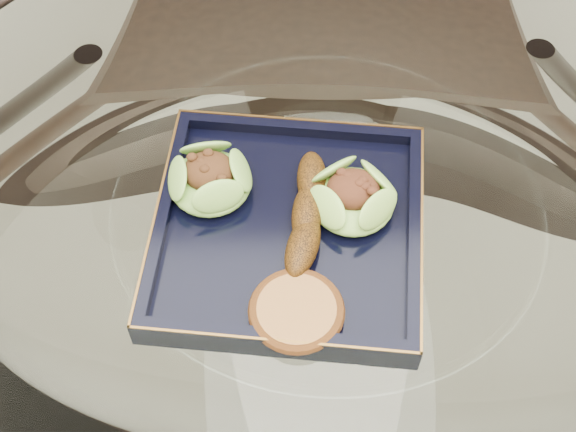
{
  "coord_description": "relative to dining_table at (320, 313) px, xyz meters",
  "views": [
    {
      "loc": [
        -0.05,
        -0.45,
        1.46
      ],
      "look_at": [
        -0.04,
        0.0,
        0.8
      ],
      "focal_mm": 50.0,
      "sensor_mm": 36.0,
      "label": 1
    }
  ],
  "objects": [
    {
      "name": "roasted_plantain",
      "position": [
        -0.02,
        0.01,
        0.2
      ],
      "size": [
        0.05,
        0.15,
        0.03
      ],
      "primitive_type": "ellipsoid",
      "rotation": [
        0.0,
        0.0,
        1.42
      ],
      "color": "#553009",
      "rests_on": "navy_plate"
    },
    {
      "name": "dining_table",
      "position": [
        0.0,
        0.0,
        0.0
      ],
      "size": [
        1.13,
        1.13,
        0.77
      ],
      "color": "white",
      "rests_on": "ground"
    },
    {
      "name": "lettuce_wrap_left",
      "position": [
        -0.12,
        0.05,
        0.2
      ],
      "size": [
        0.1,
        0.1,
        0.03
      ],
      "primitive_type": "ellipsoid",
      "rotation": [
        0.0,
        0.0,
        -0.2
      ],
      "color": "#60A52F",
      "rests_on": "navy_plate"
    },
    {
      "name": "navy_plate",
      "position": [
        -0.04,
        0.0,
        0.17
      ],
      "size": [
        0.3,
        0.3,
        0.02
      ],
      "primitive_type": "cube",
      "rotation": [
        0.0,
        0.0,
        -0.12
      ],
      "color": "black",
      "rests_on": "dining_table"
    },
    {
      "name": "lettuce_wrap_right",
      "position": [
        0.03,
        0.02,
        0.2
      ],
      "size": [
        0.1,
        0.1,
        0.03
      ],
      "primitive_type": "ellipsoid",
      "rotation": [
        0.0,
        0.0,
        0.24
      ],
      "color": "#71AD32",
      "rests_on": "navy_plate"
    },
    {
      "name": "crumb_patty",
      "position": [
        -0.03,
        -0.1,
        0.19
      ],
      "size": [
        0.1,
        0.1,
        0.01
      ],
      "primitive_type": "cylinder",
      "rotation": [
        0.0,
        0.0,
        -0.25
      ],
      "color": "#B0793A",
      "rests_on": "navy_plate"
    },
    {
      "name": "dining_chair",
      "position": [
        0.03,
        0.57,
        -0.04
      ],
      "size": [
        0.46,
        0.46,
        1.0
      ],
      "rotation": [
        0.0,
        0.0,
        -0.05
      ],
      "color": "black",
      "rests_on": "ground"
    }
  ]
}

